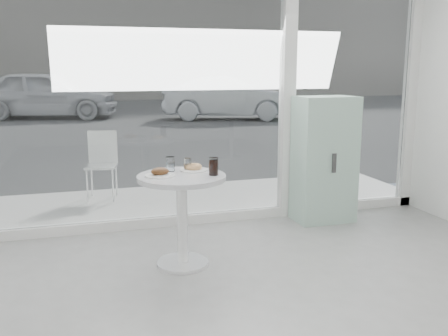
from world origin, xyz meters
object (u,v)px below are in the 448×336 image
object	(u,v)px
main_table	(182,201)
water_tumbler_b	(188,165)
car_white	(46,94)
plate_fritter	(161,173)
car_silver	(229,98)
mint_cabinet	(324,159)
water_tumbler_a	(170,165)
patio_chair	(102,160)
cola_glass	(214,167)
plate_donut	(194,168)

from	to	relation	value
main_table	water_tumbler_b	bearing A→B (deg)	61.66
car_white	plate_fritter	bearing A→B (deg)	-160.71
car_silver	water_tumbler_b	distance (m)	11.87
main_table	car_silver	size ratio (longest dim) A/B	0.19
main_table	mint_cabinet	size ratio (longest dim) A/B	0.58
car_white	water_tumbler_a	world-z (taller)	car_white
patio_chair	water_tumbler_b	distance (m)	2.22
plate_fritter	main_table	bearing A→B (deg)	-2.63
plate_fritter	cola_glass	distance (m)	0.43
plate_fritter	car_silver	bearing A→B (deg)	70.24
plate_fritter	plate_donut	distance (m)	0.34
patio_chair	water_tumbler_b	bearing A→B (deg)	-61.95
plate_fritter	plate_donut	world-z (taller)	plate_fritter
plate_donut	cola_glass	size ratio (longest dim) A/B	1.66
plate_donut	water_tumbler_a	distance (m)	0.20
main_table	car_white	world-z (taller)	car_white
water_tumbler_a	water_tumbler_b	bearing A→B (deg)	-4.57
water_tumbler_a	water_tumbler_b	xyz separation A→B (m)	(0.15, -0.01, -0.01)
patio_chair	plate_donut	world-z (taller)	patio_chair
main_table	car_silver	world-z (taller)	car_silver
patio_chair	car_white	bearing A→B (deg)	108.03
car_white	plate_donut	xyz separation A→B (m)	(1.81, -13.31, 0.01)
patio_chair	plate_fritter	size ratio (longest dim) A/B	3.37
patio_chair	car_white	distance (m)	11.25
car_silver	water_tumbler_b	xyz separation A→B (m)	(-3.84, -11.23, 0.14)
plate_fritter	water_tumbler_a	world-z (taller)	water_tumbler_a
car_silver	cola_glass	size ratio (longest dim) A/B	28.51
main_table	plate_fritter	distance (m)	0.30
mint_cabinet	car_silver	xyz separation A→B (m)	(2.21, 10.59, 0.01)
car_white	water_tumbler_b	size ratio (longest dim) A/B	42.85
plate_donut	patio_chair	bearing A→B (deg)	107.01
mint_cabinet	main_table	bearing A→B (deg)	-155.10
main_table	cola_glass	xyz separation A→B (m)	(0.25, -0.08, 0.29)
plate_fritter	water_tumbler_b	bearing A→B (deg)	31.23
water_tumbler_a	plate_fritter	bearing A→B (deg)	-123.64
water_tumbler_a	cola_glass	xyz separation A→B (m)	(0.31, -0.25, 0.02)
main_table	cola_glass	world-z (taller)	cola_glass
mint_cabinet	car_silver	bearing A→B (deg)	77.84
plate_donut	water_tumbler_a	bearing A→B (deg)	171.81
main_table	cola_glass	distance (m)	0.39
plate_donut	water_tumbler_b	world-z (taller)	water_tumbler_b
main_table	car_silver	distance (m)	12.05
mint_cabinet	plate_fritter	distance (m)	2.05
main_table	cola_glass	bearing A→B (deg)	-17.41
water_tumbler_a	main_table	bearing A→B (deg)	-71.87
mint_cabinet	plate_fritter	world-z (taller)	mint_cabinet
mint_cabinet	water_tumbler_a	bearing A→B (deg)	-160.67
patio_chair	water_tumbler_b	world-z (taller)	water_tumbler_b
main_table	water_tumbler_a	xyz separation A→B (m)	(-0.06, 0.18, 0.27)
car_silver	water_tumbler_a	size ratio (longest dim) A/B	33.36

